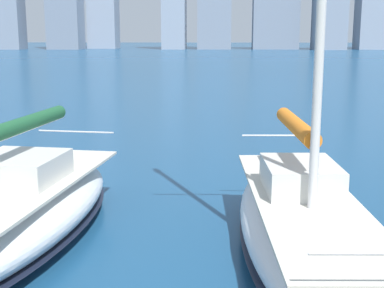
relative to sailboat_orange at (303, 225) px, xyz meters
name	(u,v)px	position (x,y,z in m)	size (l,w,h in m)	color
sailboat_orange	(303,225)	(0.00, 0.00, 0.00)	(2.61, 8.26, 11.92)	white
sailboat_forest	(11,211)	(5.87, -0.70, -0.05)	(3.81, 8.58, 12.01)	silver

